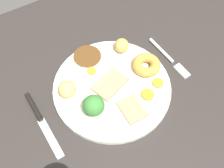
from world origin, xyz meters
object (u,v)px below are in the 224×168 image
at_px(yorkshire_pudding, 146,65).
at_px(roast_potato_right, 67,89).
at_px(meat_slice_under, 110,84).
at_px(broccoli_floret, 94,106).
at_px(dinner_plate, 112,88).
at_px(carrot_coin_front, 158,83).
at_px(carrot_coin_back, 148,95).
at_px(fork, 170,59).
at_px(knife, 40,118).
at_px(roast_potato_left, 122,46).
at_px(carrot_coin_side, 92,71).
at_px(meat_slice_main, 132,109).

height_order(yorkshire_pudding, roast_potato_right, roast_potato_right).
relative_size(meat_slice_under, broccoli_floret, 1.39).
distance_m(dinner_plate, carrot_coin_front, 0.11).
bearing_deg(roast_potato_right, carrot_coin_front, 156.78).
xyz_separation_m(meat_slice_under, carrot_coin_back, (-0.06, 0.07, -0.00)).
height_order(roast_potato_right, fork, roast_potato_right).
xyz_separation_m(meat_slice_under, broccoli_floret, (0.07, 0.05, 0.03)).
relative_size(dinner_plate, broccoli_floret, 4.82).
distance_m(broccoli_floret, knife, 0.14).
bearing_deg(knife, yorkshire_pudding, 86.06).
xyz_separation_m(roast_potato_left, roast_potato_right, (0.18, 0.05, 0.00)).
relative_size(yorkshire_pudding, roast_potato_left, 1.82).
xyz_separation_m(carrot_coin_back, carrot_coin_side, (0.08, -0.13, -0.00)).
xyz_separation_m(dinner_plate, meat_slice_main, (-0.01, 0.08, 0.01)).
height_order(meat_slice_under, knife, meat_slice_under).
bearing_deg(fork, broccoli_floret, -84.14).
relative_size(dinner_plate, yorkshire_pudding, 4.05).
bearing_deg(meat_slice_under, carrot_coin_front, 151.35).
relative_size(roast_potato_right, knife, 0.24).
bearing_deg(meat_slice_under, carrot_coin_side, -71.46).
xyz_separation_m(carrot_coin_front, carrot_coin_side, (0.12, -0.12, -0.00)).
xyz_separation_m(carrot_coin_back, knife, (0.25, -0.08, -0.01)).
bearing_deg(meat_slice_under, yorkshire_pudding, 179.01).
distance_m(meat_slice_main, carrot_coin_side, 0.15).
xyz_separation_m(dinner_plate, roast_potato_left, (-0.08, -0.08, 0.03)).
xyz_separation_m(roast_potato_left, carrot_coin_front, (-0.02, 0.14, -0.02)).
relative_size(dinner_plate, roast_potato_right, 6.58).
xyz_separation_m(carrot_coin_side, broccoli_floret, (0.05, 0.11, 0.03)).
bearing_deg(carrot_coin_side, meat_slice_main, 101.18).
relative_size(meat_slice_main, knife, 0.35).
relative_size(broccoli_floret, knife, 0.33).
relative_size(dinner_plate, meat_slice_under, 3.48).
distance_m(meat_slice_under, carrot_coin_side, 0.06).
relative_size(meat_slice_under, knife, 0.45).
relative_size(meat_slice_main, carrot_coin_side, 2.82).
height_order(yorkshire_pudding, carrot_coin_back, yorkshire_pudding).
height_order(meat_slice_under, carrot_coin_back, meat_slice_under).
height_order(yorkshire_pudding, roast_potato_left, roast_potato_left).
height_order(meat_slice_main, carrot_coin_front, meat_slice_main).
distance_m(dinner_plate, meat_slice_under, 0.01).
distance_m(meat_slice_main, carrot_coin_front, 0.10).
bearing_deg(carrot_coin_back, meat_slice_under, -48.88).
distance_m(carrot_coin_front, knife, 0.30).
bearing_deg(carrot_coin_back, knife, -18.24).
relative_size(roast_potato_left, carrot_coin_side, 1.70).
bearing_deg(meat_slice_under, dinner_plate, 111.54).
distance_m(yorkshire_pudding, knife, 0.29).
bearing_deg(broccoli_floret, fork, -170.28).
bearing_deg(broccoli_floret, roast_potato_left, -140.18).
xyz_separation_m(carrot_coin_side, fork, (-0.20, 0.06, -0.01)).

